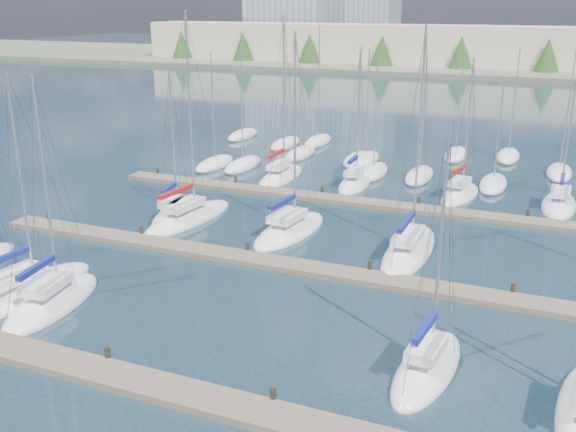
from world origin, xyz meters
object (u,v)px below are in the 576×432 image
at_px(sailboat_p, 460,195).
at_px(sailboat_j, 290,230).
at_px(sailboat_e, 427,368).
at_px(sailboat_o, 354,184).
at_px(sailboat_k, 409,250).
at_px(sailboat_n, 281,176).
at_px(sailboat_c, 52,302).
at_px(sailboat_b, 24,292).
at_px(sailboat_i, 188,218).
at_px(sailboat_h, 175,215).
at_px(sailboat_q, 559,205).

relative_size(sailboat_p, sailboat_j, 0.84).
xyz_separation_m(sailboat_e, sailboat_o, (-11.60, 27.11, 0.01)).
height_order(sailboat_p, sailboat_k, sailboat_k).
bearing_deg(sailboat_n, sailboat_o, 0.71).
relative_size(sailboat_c, sailboat_b, 1.00).
distance_m(sailboat_j, sailboat_o, 13.17).
distance_m(sailboat_e, sailboat_p, 27.46).
bearing_deg(sailboat_k, sailboat_i, 179.83).
height_order(sailboat_e, sailboat_n, sailboat_n).
bearing_deg(sailboat_o, sailboat_e, -68.70).
bearing_deg(sailboat_k, sailboat_p, 85.82).
relative_size(sailboat_h, sailboat_n, 0.77).
bearing_deg(sailboat_h, sailboat_j, -9.42).
bearing_deg(sailboat_c, sailboat_p, 50.92).
bearing_deg(sailboat_p, sailboat_n, -169.74).
bearing_deg(sailboat_b, sailboat_q, 51.84).
xyz_separation_m(sailboat_h, sailboat_b, (-0.44, -14.55, -0.01)).
height_order(sailboat_e, sailboat_j, sailboat_j).
distance_m(sailboat_h, sailboat_n, 13.61).
xyz_separation_m(sailboat_h, sailboat_n, (2.89, 13.29, 0.02)).
bearing_deg(sailboat_i, sailboat_q, 35.81).
height_order(sailboat_j, sailboat_n, sailboat_n).
xyz_separation_m(sailboat_c, sailboat_k, (15.80, 14.55, 0.01)).
xyz_separation_m(sailboat_q, sailboat_i, (-25.05, -13.95, 0.02)).
bearing_deg(sailboat_q, sailboat_b, -131.57).
bearing_deg(sailboat_q, sailboat_i, -149.12).
xyz_separation_m(sailboat_k, sailboat_b, (-18.06, -14.23, -0.02)).
distance_m(sailboat_b, sailboat_n, 28.04).
distance_m(sailboat_p, sailboat_b, 34.11).
xyz_separation_m(sailboat_b, sailboat_n, (3.33, 27.84, 0.03)).
bearing_deg(sailboat_c, sailboat_i, 83.77).
bearing_deg(sailboat_e, sailboat_c, -170.50).
height_order(sailboat_b, sailboat_n, sailboat_n).
distance_m(sailboat_j, sailboat_b, 17.66).
distance_m(sailboat_c, sailboat_k, 21.48).
relative_size(sailboat_p, sailboat_o, 0.97).
bearing_deg(sailboat_k, sailboat_e, -73.87).
bearing_deg(sailboat_i, sailboat_c, -81.15).
height_order(sailboat_p, sailboat_o, sailboat_o).
distance_m(sailboat_i, sailboat_k, 16.36).
bearing_deg(sailboat_n, sailboat_p, 0.85).
xyz_separation_m(sailboat_i, sailboat_k, (16.36, -0.17, -0.00)).
bearing_deg(sailboat_c, sailboat_j, 55.78).
bearing_deg(sailboat_j, sailboat_c, -109.61).
relative_size(sailboat_p, sailboat_b, 0.94).
bearing_deg(sailboat_j, sailboat_e, -42.56).
bearing_deg(sailboat_k, sailboat_o, 120.13).
height_order(sailboat_p, sailboat_c, sailboat_c).
relative_size(sailboat_e, sailboat_j, 0.81).
height_order(sailboat_q, sailboat_j, sailboat_j).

